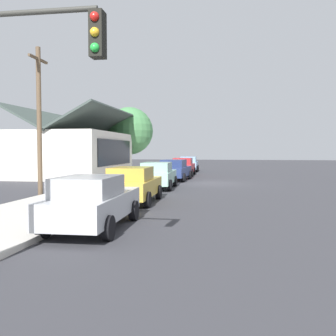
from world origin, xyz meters
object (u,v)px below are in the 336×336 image
object	(u,v)px
car_mustard	(133,185)
car_navy	(175,170)
car_silver	(92,202)
car_cherry	(183,166)
fire_hydrant_red	(113,188)
utility_pole_wooden	(39,118)
traffic_light_main	(16,87)
car_skyblue	(189,164)
shade_tree	(129,131)
car_seafoam	(158,175)

from	to	relation	value
car_mustard	car_navy	world-z (taller)	same
car_silver	car_cherry	distance (m)	23.08
fire_hydrant_red	utility_pole_wooden	bearing A→B (deg)	83.43
car_cherry	utility_pole_wooden	distance (m)	16.97
traffic_light_main	car_skyblue	bearing A→B (deg)	0.51
car_navy	car_cherry	bearing A→B (deg)	3.17
car_mustard	shade_tree	size ratio (longest dim) A/B	0.65
shade_tree	fire_hydrant_red	size ratio (longest dim) A/B	9.65
car_silver	car_skyblue	distance (m)	29.32
car_mustard	traffic_light_main	bearing A→B (deg)	-179.00
car_skyblue	utility_pole_wooden	distance (m)	22.84
car_navy	car_seafoam	bearing A→B (deg)	-178.49
car_mustard	shade_tree	bearing A→B (deg)	14.41
car_cherry	shade_tree	size ratio (longest dim) A/B	0.67
traffic_light_main	fire_hydrant_red	bearing A→B (deg)	8.54
utility_pole_wooden	fire_hydrant_red	bearing A→B (deg)	-96.57
shade_tree	traffic_light_main	distance (m)	33.31
car_silver	fire_hydrant_red	bearing A→B (deg)	11.74
car_navy	car_silver	bearing A→B (deg)	-176.64
car_seafoam	shade_tree	xyz separation A→B (m)	(16.91, 6.23, 3.50)
car_silver	fire_hydrant_red	xyz separation A→B (m)	(6.88, 1.52, -0.32)
shade_tree	traffic_light_main	size ratio (longest dim) A/B	1.32
car_mustard	shade_tree	distance (m)	24.13
utility_pole_wooden	car_navy	bearing A→B (deg)	-28.42
car_seafoam	fire_hydrant_red	world-z (taller)	car_seafoam
car_mustard	shade_tree	xyz separation A→B (m)	(23.04, 6.27, 3.50)
traffic_light_main	car_seafoam	bearing A→B (deg)	1.23
car_mustard	traffic_light_main	xyz separation A→B (m)	(-9.61, -0.30, 2.68)
car_silver	traffic_light_main	size ratio (longest dim) A/B	0.88
shade_tree	car_mustard	bearing A→B (deg)	-164.79
car_navy	car_skyblue	world-z (taller)	same
car_silver	traffic_light_main	world-z (taller)	traffic_light_main
car_silver	car_seafoam	distance (m)	11.57
car_cherry	traffic_light_main	world-z (taller)	traffic_light_main
car_navy	car_skyblue	bearing A→B (deg)	4.02
fire_hydrant_red	car_mustard	bearing A→B (deg)	-136.62
car_mustard	car_navy	size ratio (longest dim) A/B	0.96
shade_tree	utility_pole_wooden	bearing A→B (deg)	-177.54
car_silver	car_seafoam	world-z (taller)	same
car_skyblue	shade_tree	xyz separation A→B (m)	(-0.84, 6.27, 3.50)
utility_pole_wooden	fire_hydrant_red	world-z (taller)	utility_pole_wooden
car_seafoam	car_skyblue	xyz separation A→B (m)	(17.75, -0.04, 0.00)
car_navy	traffic_light_main	bearing A→B (deg)	-176.29
car_cherry	car_skyblue	bearing A→B (deg)	0.86
car_cherry	car_skyblue	xyz separation A→B (m)	(6.24, 0.16, 0.00)
car_mustard	car_skyblue	distance (m)	23.88
car_navy	utility_pole_wooden	xyz separation A→B (m)	(-10.18, 5.51, 3.11)
traffic_light_main	utility_pole_wooden	size ratio (longest dim) A/B	0.69
car_mustard	fire_hydrant_red	world-z (taller)	car_mustard
car_mustard	car_skyblue	bearing A→B (deg)	-0.82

